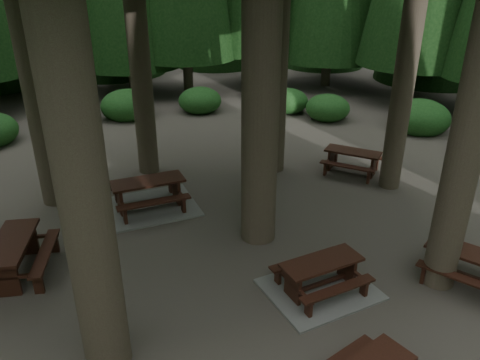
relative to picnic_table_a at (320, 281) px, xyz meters
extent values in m
plane|color=#49443C|center=(-1.44, 2.16, -0.24)|extent=(80.00, 80.00, 0.00)
cube|color=gray|center=(0.00, 0.00, -0.22)|extent=(2.50, 2.21, 0.05)
cube|color=black|center=(0.00, 0.00, 0.46)|extent=(1.79, 1.01, 0.06)
cube|color=black|center=(-0.12, 0.55, 0.18)|extent=(1.70, 0.60, 0.05)
cube|color=black|center=(0.12, -0.55, 0.18)|extent=(1.70, 0.60, 0.05)
cube|color=black|center=(-0.66, -0.15, 0.10)|extent=(0.19, 0.52, 0.68)
cube|color=black|center=(-0.66, -0.15, 0.15)|extent=(0.37, 1.35, 0.06)
cube|color=black|center=(0.66, 0.15, 0.10)|extent=(0.19, 0.52, 0.68)
cube|color=black|center=(0.66, 0.15, 0.15)|extent=(0.37, 1.35, 0.06)
cube|color=black|center=(0.00, 0.00, -0.07)|extent=(1.39, 0.38, 0.08)
cube|color=black|center=(-6.18, 2.19, 0.56)|extent=(0.94, 1.98, 0.06)
cube|color=black|center=(-5.54, 2.13, 0.24)|extent=(0.47, 1.93, 0.05)
cube|color=black|center=(-6.26, 1.43, 0.14)|extent=(0.59, 0.15, 0.77)
cube|color=black|center=(-6.26, 1.43, 0.20)|extent=(1.54, 0.25, 0.06)
cube|color=black|center=(-6.10, 2.95, 0.14)|extent=(0.59, 0.15, 0.77)
cube|color=black|center=(-6.10, 2.95, 0.20)|extent=(1.54, 0.25, 0.06)
cube|color=black|center=(-6.18, 2.19, -0.05)|extent=(0.25, 1.60, 0.09)
cube|color=gray|center=(-3.13, 4.53, -0.22)|extent=(2.78, 2.41, 0.05)
cube|color=black|center=(-3.13, 4.53, 0.57)|extent=(2.05, 1.04, 0.07)
cube|color=black|center=(-3.23, 5.18, 0.25)|extent=(1.97, 0.56, 0.05)
cube|color=black|center=(-3.03, 3.89, 0.25)|extent=(1.97, 0.56, 0.05)
cube|color=black|center=(-3.90, 4.42, 0.15)|extent=(0.18, 0.60, 0.78)
cube|color=black|center=(-3.90, 4.42, 0.21)|extent=(0.32, 1.57, 0.07)
cube|color=black|center=(-2.36, 4.65, 0.15)|extent=(0.18, 0.60, 0.78)
cube|color=black|center=(-2.36, 4.65, 0.21)|extent=(0.32, 1.57, 0.07)
cube|color=black|center=(-3.13, 4.53, -0.05)|extent=(1.62, 0.33, 0.09)
cube|color=black|center=(3.40, 5.37, 0.48)|extent=(1.73, 1.65, 0.06)
cube|color=black|center=(3.78, 5.80, 0.19)|extent=(1.45, 1.32, 0.05)
cube|color=black|center=(3.02, 4.94, 0.19)|extent=(1.45, 1.32, 0.05)
cube|color=black|center=(2.88, 5.83, 0.10)|extent=(0.41, 0.44, 0.69)
cube|color=black|center=(2.88, 5.83, 0.16)|extent=(0.98, 1.09, 0.06)
cube|color=black|center=(3.91, 4.91, 0.10)|extent=(0.41, 0.44, 0.69)
cube|color=black|center=(3.91, 4.91, 0.16)|extent=(0.98, 1.09, 0.06)
cube|color=black|center=(3.40, 5.37, -0.07)|extent=(1.12, 1.01, 0.08)
cube|color=black|center=(3.11, -0.49, 0.47)|extent=(1.57, 1.77, 0.06)
cube|color=black|center=(3.57, -0.14, 0.19)|extent=(1.23, 1.51, 0.05)
cube|color=black|center=(2.65, -0.84, 0.19)|extent=(1.23, 1.51, 0.05)
cube|color=black|center=(2.70, 0.06, 0.10)|extent=(0.46, 0.38, 0.69)
cube|color=black|center=(2.70, 0.06, 0.16)|extent=(1.15, 0.90, 0.06)
cube|color=black|center=(3.11, -0.49, -0.07)|extent=(0.92, 1.19, 0.08)
ellipsoid|color=#1E511B|center=(8.00, 8.61, 0.16)|extent=(2.42, 2.42, 1.49)
ellipsoid|color=#1E511B|center=(4.99, 10.85, 0.16)|extent=(1.90, 1.90, 1.17)
ellipsoid|color=#1E511B|center=(3.70, 12.33, 0.16)|extent=(1.84, 1.84, 1.13)
ellipsoid|color=#1E511B|center=(-0.14, 13.41, 0.16)|extent=(1.95, 1.95, 1.20)
ellipsoid|color=#1E511B|center=(-3.38, 13.37, 0.16)|extent=(2.31, 2.31, 1.42)
ellipsoid|color=#1E511B|center=(-5.53, 12.72, 0.16)|extent=(1.93, 1.93, 1.19)
camera|label=1|loc=(-3.56, -7.19, 5.94)|focal=35.00mm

